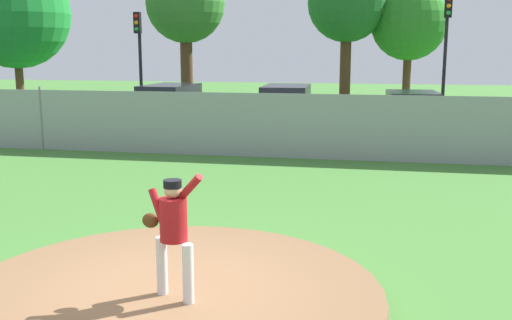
{
  "coord_description": "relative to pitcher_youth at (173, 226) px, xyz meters",
  "views": [
    {
      "loc": [
        2.38,
        -6.54,
        3.11
      ],
      "look_at": [
        0.42,
        3.4,
        1.19
      ],
      "focal_mm": 41.85,
      "sensor_mm": 36.0,
      "label": 1
    }
  ],
  "objects": [
    {
      "name": "traffic_light_near",
      "position": [
        -7.87,
        18.57,
        2.08
      ],
      "size": [
        0.28,
        0.46,
        4.58
      ],
      "color": "black",
      "rests_on": "ground_plane"
    },
    {
      "name": "chainlink_fence",
      "position": [
        -0.15,
        10.22,
        -0.15
      ],
      "size": [
        37.94,
        0.07,
        1.93
      ],
      "color": "gray",
      "rests_on": "ground_plane"
    },
    {
      "name": "pitchers_mound",
      "position": [
        -0.15,
        0.22,
        -0.97
      ],
      "size": [
        5.28,
        5.28,
        0.19
      ],
      "primitive_type": "cylinder",
      "color": "brown",
      "rests_on": "ground_plane"
    },
    {
      "name": "tree_broad_right",
      "position": [
        -15.62,
        21.53,
        3.67
      ],
      "size": [
        5.46,
        5.46,
        7.48
      ],
      "color": "#4C331E",
      "rests_on": "ground_plane"
    },
    {
      "name": "traffic_cone_orange",
      "position": [
        -9.57,
        13.64,
        -0.81
      ],
      "size": [
        0.4,
        0.4,
        0.55
      ],
      "color": "orange",
      "rests_on": "asphalt_strip"
    },
    {
      "name": "pitcher_youth",
      "position": [
        0.0,
        0.0,
        0.0
      ],
      "size": [
        0.8,
        0.32,
        1.54
      ],
      "color": "silver",
      "rests_on": "pitchers_mound"
    },
    {
      "name": "parked_car_red",
      "position": [
        3.51,
        14.29,
        -0.29
      ],
      "size": [
        2.0,
        4.22,
        1.64
      ],
      "color": "#A81919",
      "rests_on": "ground_plane"
    },
    {
      "name": "tree_leaning_west",
      "position": [
        3.84,
        25.16,
        3.23
      ],
      "size": [
        3.79,
        3.79,
        6.22
      ],
      "color": "#4C331E",
      "rests_on": "ground_plane"
    },
    {
      "name": "traffic_light_far",
      "position": [
        5.03,
        19.3,
        2.44
      ],
      "size": [
        0.28,
        0.46,
        5.16
      ],
      "color": "black",
      "rests_on": "ground_plane"
    },
    {
      "name": "ground_plane",
      "position": [
        -0.15,
        6.22,
        -1.07
      ],
      "size": [
        80.0,
        80.0,
        0.0
      ],
      "primitive_type": "plane",
      "color": "#427A33"
    },
    {
      "name": "parked_car_teal",
      "position": [
        -5.29,
        15.05,
        -0.24
      ],
      "size": [
        2.08,
        4.9,
        1.73
      ],
      "color": "#146066",
      "rests_on": "ground_plane"
    },
    {
      "name": "tree_broad_left",
      "position": [
        -6.65,
        21.47,
        4.01
      ],
      "size": [
        3.74,
        3.74,
        7.02
      ],
      "color": "#4C331E",
      "rests_on": "ground_plane"
    },
    {
      "name": "tree_tall_centre",
      "position": [
        0.76,
        24.48,
        4.16
      ],
      "size": [
        3.92,
        3.92,
        7.25
      ],
      "color": "#4C331E",
      "rests_on": "ground_plane"
    },
    {
      "name": "parked_car_silver",
      "position": [
        -0.85,
        14.91,
        -0.23
      ],
      "size": [
        1.88,
        4.72,
        1.76
      ],
      "color": "#B7BABF",
      "rests_on": "ground_plane"
    },
    {
      "name": "asphalt_strip",
      "position": [
        -0.15,
        14.72,
        -1.07
      ],
      "size": [
        44.0,
        7.0,
        0.01
      ],
      "primitive_type": "cube",
      "color": "#2B2B2D",
      "rests_on": "ground_plane"
    }
  ]
}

